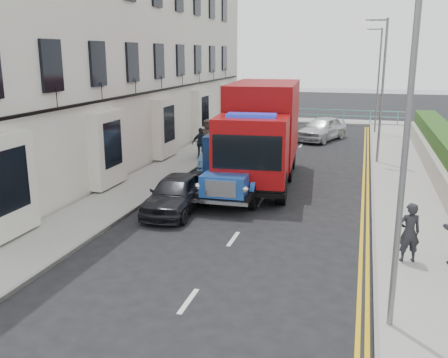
% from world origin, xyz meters
% --- Properties ---
extents(ground, '(120.00, 120.00, 0.00)m').
position_xyz_m(ground, '(0.00, 0.00, 0.00)').
color(ground, black).
rests_on(ground, ground).
extents(pavement_west, '(2.40, 38.00, 0.12)m').
position_xyz_m(pavement_west, '(-5.20, 9.00, 0.06)').
color(pavement_west, gray).
rests_on(pavement_west, ground).
extents(pavement_east, '(2.60, 38.00, 0.12)m').
position_xyz_m(pavement_east, '(5.30, 9.00, 0.06)').
color(pavement_east, gray).
rests_on(pavement_east, ground).
extents(promenade, '(30.00, 2.50, 0.12)m').
position_xyz_m(promenade, '(0.00, 29.00, 0.06)').
color(promenade, gray).
rests_on(promenade, ground).
extents(sea_plane, '(120.00, 120.00, 0.00)m').
position_xyz_m(sea_plane, '(0.00, 60.00, 0.00)').
color(sea_plane, slate).
rests_on(sea_plane, ground).
extents(terrace_west, '(6.31, 30.20, 14.25)m').
position_xyz_m(terrace_west, '(-9.47, 13.00, 7.17)').
color(terrace_west, silver).
rests_on(terrace_west, ground).
extents(seafront_railing, '(13.00, 0.08, 1.11)m').
position_xyz_m(seafront_railing, '(0.00, 28.20, 0.58)').
color(seafront_railing, '#59B2A5').
rests_on(seafront_railing, ground).
extents(lamp_near, '(1.23, 0.18, 7.00)m').
position_xyz_m(lamp_near, '(4.18, -2.00, 4.00)').
color(lamp_near, slate).
rests_on(lamp_near, ground).
extents(lamp_mid, '(1.23, 0.18, 7.00)m').
position_xyz_m(lamp_mid, '(4.18, 14.00, 4.00)').
color(lamp_mid, slate).
rests_on(lamp_mid, ground).
extents(lamp_far, '(1.23, 0.18, 7.00)m').
position_xyz_m(lamp_far, '(4.18, 24.00, 4.00)').
color(lamp_far, slate).
rests_on(lamp_far, ground).
extents(bedford_lorry, '(2.17, 5.25, 2.45)m').
position_xyz_m(bedford_lorry, '(-0.97, 5.88, 1.13)').
color(bedford_lorry, black).
rests_on(bedford_lorry, ground).
extents(red_lorry, '(3.34, 8.16, 4.17)m').
position_xyz_m(red_lorry, '(-0.61, 9.01, 2.22)').
color(red_lorry, black).
rests_on(red_lorry, ground).
extents(parked_car_front, '(1.70, 3.93, 1.32)m').
position_xyz_m(parked_car_front, '(-2.60, 4.02, 0.66)').
color(parked_car_front, black).
rests_on(parked_car_front, ground).
extents(parked_car_mid, '(1.81, 4.52, 1.46)m').
position_xyz_m(parked_car_mid, '(-2.64, 11.22, 0.73)').
color(parked_car_mid, '#5E8ECB').
rests_on(parked_car_mid, ground).
extents(parked_car_rear, '(2.49, 5.32, 1.50)m').
position_xyz_m(parked_car_rear, '(-3.36, 15.82, 0.75)').
color(parked_car_rear, '#B3B4B8').
rests_on(parked_car_rear, ground).
extents(seafront_car_left, '(4.22, 6.39, 1.63)m').
position_xyz_m(seafront_car_left, '(-3.50, 26.73, 0.82)').
color(seafront_car_left, black).
rests_on(seafront_car_left, ground).
extents(seafront_car_right, '(3.20, 4.77, 1.51)m').
position_xyz_m(seafront_car_right, '(1.02, 20.24, 0.75)').
color(seafront_car_right, silver).
rests_on(seafront_car_right, ground).
extents(pedestrian_east_near, '(0.66, 0.53, 1.59)m').
position_xyz_m(pedestrian_east_near, '(4.85, 1.40, 0.92)').
color(pedestrian_east_near, '#222328').
rests_on(pedestrian_east_near, pavement_east).
extents(pedestrian_west_near, '(1.01, 0.77, 1.60)m').
position_xyz_m(pedestrian_west_near, '(-4.40, 12.28, 0.92)').
color(pedestrian_west_near, '#1B2630').
rests_on(pedestrian_west_near, pavement_west).
extents(pedestrian_west_far, '(1.02, 0.76, 1.90)m').
position_xyz_m(pedestrian_west_far, '(-4.40, 13.37, 1.07)').
color(pedestrian_west_far, '#473B33').
rests_on(pedestrian_west_far, pavement_west).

